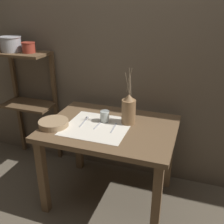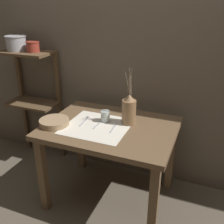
% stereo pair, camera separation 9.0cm
% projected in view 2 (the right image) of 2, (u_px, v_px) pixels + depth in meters
% --- Properties ---
extents(ground_plane, '(12.00, 12.00, 0.00)m').
position_uv_depth(ground_plane, '(110.00, 196.00, 2.32)').
color(ground_plane, brown).
extents(stone_wall_back, '(7.00, 0.06, 2.40)m').
position_uv_depth(stone_wall_back, '(131.00, 50.00, 2.25)').
color(stone_wall_back, brown).
rests_on(stone_wall_back, ground_plane).
extents(wooden_table, '(1.01, 0.76, 0.70)m').
position_uv_depth(wooden_table, '(110.00, 137.00, 2.08)').
color(wooden_table, brown).
rests_on(wooden_table, ground_plane).
extents(wooden_shelf_unit, '(0.50, 0.29, 1.16)m').
position_uv_depth(wooden_shelf_unit, '(33.00, 87.00, 2.61)').
color(wooden_shelf_unit, brown).
rests_on(wooden_shelf_unit, ground_plane).
extents(linen_cloth, '(0.48, 0.46, 0.00)m').
position_uv_depth(linen_cloth, '(97.00, 126.00, 2.03)').
color(linen_cloth, silver).
rests_on(linen_cloth, wooden_table).
extents(pitcher_with_flowers, '(0.11, 0.11, 0.45)m').
position_uv_depth(pitcher_with_flowers, '(129.00, 110.00, 2.03)').
color(pitcher_with_flowers, olive).
rests_on(pitcher_with_flowers, wooden_table).
extents(wooden_bowl, '(0.23, 0.23, 0.05)m').
position_uv_depth(wooden_bowl, '(54.00, 122.00, 2.04)').
color(wooden_bowl, '#9E7F5B').
rests_on(wooden_bowl, wooden_table).
extents(glass_tumbler_near, '(0.07, 0.07, 0.09)m').
position_uv_depth(glass_tumbler_near, '(105.00, 116.00, 2.09)').
color(glass_tumbler_near, '#B7C1BC').
rests_on(glass_tumbler_near, wooden_table).
extents(spoon_inner, '(0.03, 0.18, 0.02)m').
position_uv_depth(spoon_inner, '(87.00, 119.00, 2.14)').
color(spoon_inner, '#A8A8AD').
rests_on(spoon_inner, wooden_table).
extents(fork_inner, '(0.02, 0.17, 0.00)m').
position_uv_depth(fork_inner, '(99.00, 124.00, 2.05)').
color(fork_inner, '#A8A8AD').
rests_on(fork_inner, wooden_table).
extents(knife_center, '(0.02, 0.17, 0.00)m').
position_uv_depth(knife_center, '(114.00, 128.00, 2.00)').
color(knife_center, '#A8A8AD').
rests_on(knife_center, wooden_table).
extents(metal_pot_large, '(0.20, 0.20, 0.14)m').
position_uv_depth(metal_pot_large, '(16.00, 43.00, 2.44)').
color(metal_pot_large, '#A8A8AD').
rests_on(metal_pot_large, wooden_shelf_unit).
extents(metal_pot_small, '(0.12, 0.12, 0.09)m').
position_uv_depth(metal_pot_small, '(33.00, 46.00, 2.39)').
color(metal_pot_small, '#9E3828').
rests_on(metal_pot_small, wooden_shelf_unit).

